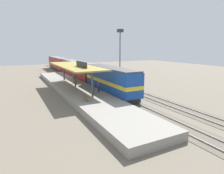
{
  "coord_description": "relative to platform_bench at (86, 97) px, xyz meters",
  "views": [
    {
      "loc": [
        -14.17,
        -32.03,
        7.78
      ],
      "look_at": [
        -1.38,
        -7.75,
        2.0
      ],
      "focal_mm": 30.44,
      "sensor_mm": 36.0,
      "label": 1
    }
  ],
  "objects": [
    {
      "name": "station_canopy",
      "position": [
        1.4,
        9.07,
        3.19
      ],
      "size": [
        5.2,
        18.0,
        4.7
      ],
      "color": "#47474C",
      "rests_on": "platform"
    },
    {
      "name": "platform",
      "position": [
        1.4,
        9.16,
        -0.89
      ],
      "size": [
        6.0,
        44.0,
        0.9
      ],
      "primitive_type": "cube",
      "color": "gray",
      "rests_on": "ground"
    },
    {
      "name": "person_walking",
      "position": [
        2.11,
        12.4,
        0.51
      ],
      "size": [
        0.34,
        0.34,
        1.71
      ],
      "color": "olive",
      "rests_on": "platform"
    },
    {
      "name": "light_mast",
      "position": [
        13.8,
        14.95,
        7.05
      ],
      "size": [
        1.1,
        1.1,
        11.7
      ],
      "color": "slate",
      "rests_on": "ground"
    },
    {
      "name": "passenger_carriage_front",
      "position": [
        6.0,
        22.61,
        0.97
      ],
      "size": [
        2.9,
        20.0,
        4.24
      ],
      "color": "#28282D",
      "rests_on": "track_near"
    },
    {
      "name": "platform_bench",
      "position": [
        0.0,
        0.0,
        0.0
      ],
      "size": [
        0.44,
        1.7,
        0.5
      ],
      "color": "#333338",
      "rests_on": "platform"
    },
    {
      "name": "track_near",
      "position": [
        6.0,
        9.16,
        -1.31
      ],
      "size": [
        3.2,
        110.0,
        0.16
      ],
      "color": "#5F5649",
      "rests_on": "ground"
    },
    {
      "name": "ground_plane",
      "position": [
        8.0,
        9.16,
        -1.34
      ],
      "size": [
        120.0,
        120.0,
        0.0
      ],
      "primitive_type": "plane",
      "color": "#706656"
    },
    {
      "name": "track_far",
      "position": [
        10.6,
        9.16,
        -1.31
      ],
      "size": [
        3.2,
        110.0,
        0.16
      ],
      "color": "#5F5649",
      "rests_on": "ground"
    },
    {
      "name": "person_waiting",
      "position": [
        3.42,
        3.54,
        0.51
      ],
      "size": [
        0.34,
        0.34,
        1.71
      ],
      "color": "navy",
      "rests_on": "platform"
    },
    {
      "name": "passenger_carriage_rear",
      "position": [
        6.0,
        43.41,
        0.97
      ],
      "size": [
        2.9,
        20.0,
        4.24
      ],
      "color": "#28282D",
      "rests_on": "track_near"
    },
    {
      "name": "locomotive",
      "position": [
        6.0,
        4.61,
        1.07
      ],
      "size": [
        2.93,
        14.43,
        4.44
      ],
      "color": "#28282D",
      "rests_on": "track_near"
    }
  ]
}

